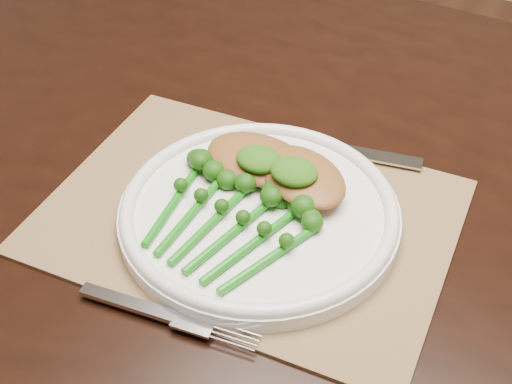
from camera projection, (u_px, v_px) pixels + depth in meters
The scene contains 10 objects.
dining_table at pixel (333, 360), 1.08m from camera, with size 1.61×0.91×0.75m.
placemat at pixel (248, 216), 0.77m from camera, with size 0.43×0.32×0.00m, color olive.
dinner_plate at pixel (259, 212), 0.75m from camera, with size 0.30×0.30×0.03m.
knife at pixel (308, 144), 0.86m from camera, with size 0.23×0.07×0.01m.
fork at pixel (179, 319), 0.66m from camera, with size 0.18×0.05×0.01m.
chicken_fillet_left at pixel (257, 159), 0.79m from camera, with size 0.12×0.09×0.02m, color brown.
chicken_fillet_right at pixel (303, 176), 0.76m from camera, with size 0.11×0.08×0.02m, color brown.
pesto_dollop_left at pixel (259, 159), 0.77m from camera, with size 0.05×0.04×0.02m, color #1A480A.
pesto_dollop_right at pixel (294, 172), 0.75m from camera, with size 0.05×0.04×0.02m, color #1A480A.
broccolini_bundle at pixel (220, 229), 0.72m from camera, with size 0.17×0.19×0.04m.
Camera 1 is at (0.19, -0.73, 1.28)m, focal length 50.00 mm.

